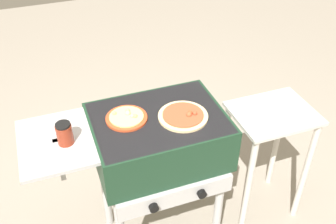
{
  "coord_description": "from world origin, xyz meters",
  "views": [
    {
      "loc": [
        -0.46,
        -1.39,
        2.04
      ],
      "look_at": [
        0.05,
        0.0,
        0.92
      ],
      "focal_mm": 42.0,
      "sensor_mm": 36.0,
      "label": 1
    }
  ],
  "objects_px": {
    "pizza_cheese": "(127,117)",
    "pizza_pepperoni": "(183,116)",
    "grill": "(156,142)",
    "topping_bowl_near": "(272,116)",
    "sauce_jar": "(64,134)",
    "prep_table": "(268,142)"
  },
  "relations": [
    {
      "from": "grill",
      "to": "pizza_cheese",
      "type": "xyz_separation_m",
      "value": [
        -0.13,
        0.04,
        0.15
      ]
    },
    {
      "from": "sauce_jar",
      "to": "prep_table",
      "type": "height_order",
      "value": "sauce_jar"
    },
    {
      "from": "grill",
      "to": "sauce_jar",
      "type": "xyz_separation_m",
      "value": [
        -0.42,
        -0.03,
        0.2
      ]
    },
    {
      "from": "prep_table",
      "to": "topping_bowl_near",
      "type": "relative_size",
      "value": 6.71
    },
    {
      "from": "topping_bowl_near",
      "to": "grill",
      "type": "bearing_deg",
      "value": 176.07
    },
    {
      "from": "pizza_pepperoni",
      "to": "sauce_jar",
      "type": "xyz_separation_m",
      "value": [
        -0.55,
        0.01,
        0.04
      ]
    },
    {
      "from": "grill",
      "to": "pizza_pepperoni",
      "type": "relative_size",
      "value": 4.04
    },
    {
      "from": "pizza_cheese",
      "to": "pizza_pepperoni",
      "type": "distance_m",
      "value": 0.27
    },
    {
      "from": "pizza_cheese",
      "to": "grill",
      "type": "bearing_deg",
      "value": -19.06
    },
    {
      "from": "grill",
      "to": "pizza_cheese",
      "type": "distance_m",
      "value": 0.2
    },
    {
      "from": "grill",
      "to": "pizza_cheese",
      "type": "bearing_deg",
      "value": 160.94
    },
    {
      "from": "grill",
      "to": "prep_table",
      "type": "xyz_separation_m",
      "value": [
        0.67,
        0.0,
        -0.21
      ]
    },
    {
      "from": "pizza_cheese",
      "to": "prep_table",
      "type": "xyz_separation_m",
      "value": [
        0.8,
        -0.04,
        -0.37
      ]
    },
    {
      "from": "prep_table",
      "to": "topping_bowl_near",
      "type": "xyz_separation_m",
      "value": [
        -0.04,
        -0.05,
        0.24
      ]
    },
    {
      "from": "grill",
      "to": "topping_bowl_near",
      "type": "bearing_deg",
      "value": -3.93
    },
    {
      "from": "pizza_pepperoni",
      "to": "prep_table",
      "type": "distance_m",
      "value": 0.66
    },
    {
      "from": "grill",
      "to": "pizza_pepperoni",
      "type": "bearing_deg",
      "value": -15.02
    },
    {
      "from": "grill",
      "to": "topping_bowl_near",
      "type": "distance_m",
      "value": 0.63
    },
    {
      "from": "sauce_jar",
      "to": "prep_table",
      "type": "relative_size",
      "value": 0.14
    },
    {
      "from": "pizza_pepperoni",
      "to": "grill",
      "type": "bearing_deg",
      "value": 164.98
    },
    {
      "from": "grill",
      "to": "topping_bowl_near",
      "type": "height_order",
      "value": "grill"
    },
    {
      "from": "pizza_pepperoni",
      "to": "sauce_jar",
      "type": "relative_size",
      "value": 2.28
    }
  ]
}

